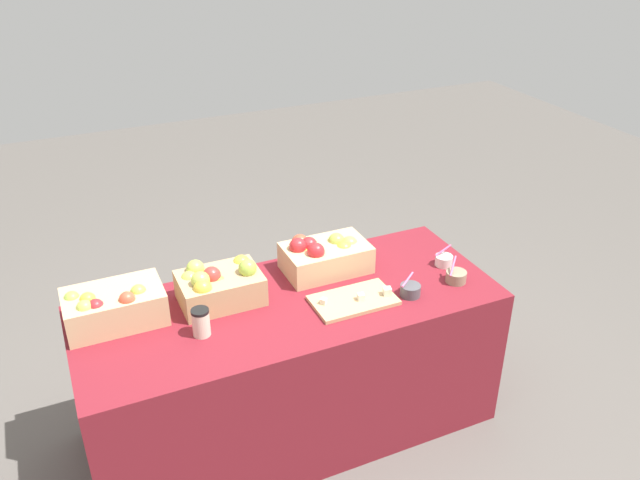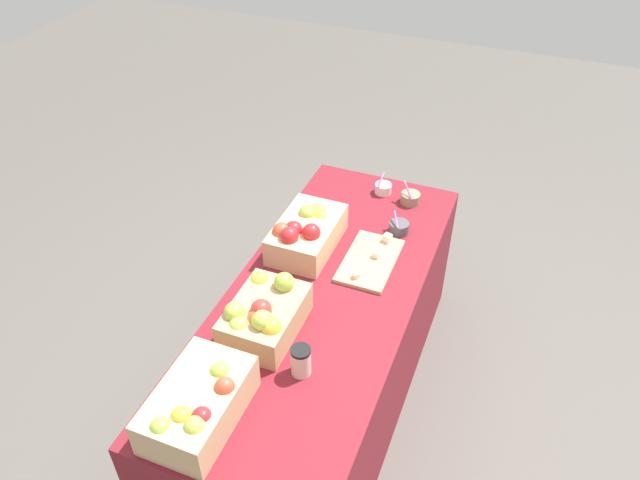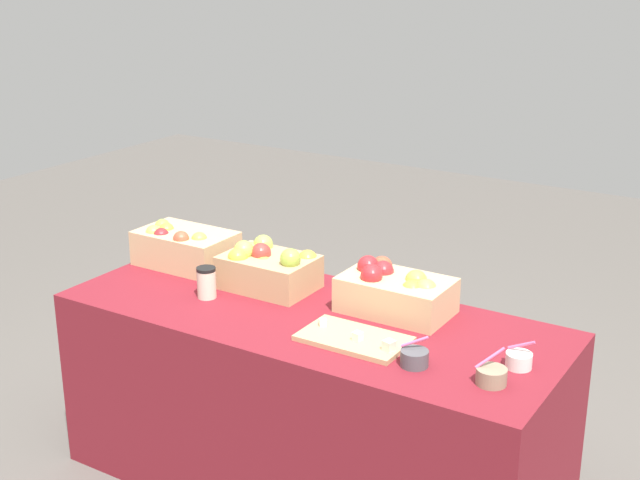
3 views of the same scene
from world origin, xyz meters
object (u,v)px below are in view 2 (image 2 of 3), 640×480
Objects in this scene: apple_crate_left at (198,404)px; sample_bowl_far at (410,198)px; apple_crate_right at (306,232)px; apple_crate_middle at (264,315)px; sample_bowl_mid at (383,188)px; sample_bowl_near at (399,227)px; coffee_cup at (301,361)px; cutting_board_front at (370,260)px.

sample_bowl_far is at bearing -12.08° from apple_crate_left.
apple_crate_right is at bearing 145.97° from sample_bowl_far.
apple_crate_middle is 3.65× the size of sample_bowl_mid.
sample_bowl_far reaches higher than sample_bowl_near.
apple_crate_left is 1.55m from sample_bowl_mid.
apple_crate_left is 4.14× the size of sample_bowl_near.
sample_bowl_near is at bearing -150.21° from sample_bowl_mid.
apple_crate_left is at bearing 173.70° from sample_bowl_mid.
coffee_cup is at bearing -37.27° from apple_crate_left.
apple_crate_middle is 0.97× the size of cutting_board_front.
coffee_cup reaches higher than sample_bowl_far.
cutting_board_front is (0.01, -0.31, -0.07)m from apple_crate_right.
apple_crate_left is 0.45m from apple_crate_middle.
cutting_board_front is at bearing -15.74° from apple_crate_left.
apple_crate_right is 0.59m from sample_bowl_mid.
sample_bowl_far is 0.92× the size of coffee_cup.
cutting_board_front is (1.00, -0.28, -0.07)m from apple_crate_left.
sample_bowl_mid is at bearing 11.40° from cutting_board_front.
apple_crate_right reaches higher than cutting_board_front.
sample_bowl_mid is (0.55, 0.11, 0.02)m from cutting_board_front.
cutting_board_front is at bearing 167.48° from sample_bowl_near.
apple_crate_middle is 0.61m from cutting_board_front.
apple_crate_left is 1.10× the size of cutting_board_front.
coffee_cup is at bearing -158.66° from apple_crate_right.
apple_crate_right is 0.32m from cutting_board_front.
sample_bowl_far is at bearing -4.08° from coffee_cup.
coffee_cup is at bearing -176.88° from sample_bowl_mid.
cutting_board_front is 0.26m from sample_bowl_near.
apple_crate_middle is 2.94× the size of coffee_cup.
apple_crate_right is at bearing 160.32° from sample_bowl_mid.
apple_crate_right is 4.09× the size of sample_bowl_mid.
coffee_cup is at bearing 176.38° from cutting_board_front.
cutting_board_front is at bearing -168.60° from sample_bowl_mid.
apple_crate_middle is 3.19× the size of sample_bowl_far.
coffee_cup is (-0.14, -0.21, -0.02)m from apple_crate_middle.
sample_bowl_mid is 0.87× the size of sample_bowl_far.
sample_bowl_near is at bearing -21.31° from apple_crate_middle.
apple_crate_right reaches higher than sample_bowl_mid.
apple_crate_right reaches higher than apple_crate_left.
cutting_board_front is at bearing -88.87° from apple_crate_right.
apple_crate_right is 0.45m from sample_bowl_near.
sample_bowl_far is at bearing 3.23° from sample_bowl_near.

